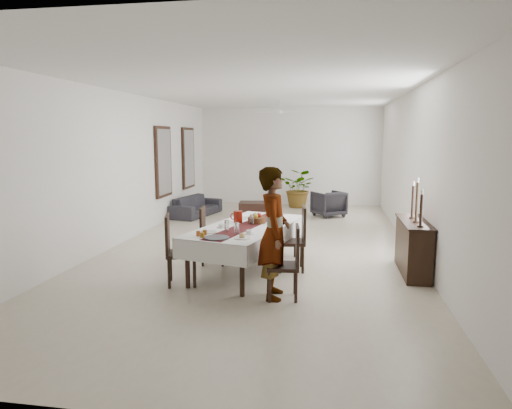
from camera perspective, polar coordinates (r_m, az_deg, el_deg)
name	(u,v)px	position (r m, az deg, el deg)	size (l,w,h in m)	color
floor	(262,245)	(9.60, 0.71, -5.12)	(6.00, 12.00, 0.00)	beige
ceiling	(262,89)	(9.38, 0.75, 14.25)	(6.00, 12.00, 0.02)	white
wall_back	(289,156)	(15.30, 4.20, 6.02)	(6.00, 0.02, 3.20)	white
wall_front	(141,225)	(3.59, -14.17, -2.44)	(6.00, 0.02, 3.20)	white
wall_left	(124,167)	(10.25, -16.13, 4.47)	(0.02, 12.00, 3.20)	white
wall_right	(415,171)	(9.38, 19.21, 3.99)	(0.02, 12.00, 3.20)	white
dining_table_top	(248,227)	(7.66, -1.04, -2.89)	(1.03, 2.48, 0.05)	black
table_leg_fl	(187,265)	(6.96, -8.56, -7.44)	(0.07, 0.07, 0.72)	black
table_leg_fr	(242,272)	(6.54, -1.74, -8.41)	(0.07, 0.07, 0.72)	black
table_leg_bl	(252,234)	(8.98, -0.51, -3.72)	(0.07, 0.07, 0.72)	black
table_leg_br	(296,238)	(8.65, 4.99, -4.22)	(0.07, 0.07, 0.72)	black
tablecloth_top	(248,226)	(7.66, -1.04, -2.66)	(1.22, 2.66, 0.01)	white
tablecloth_drape_left	(216,231)	(7.96, -4.99, -3.37)	(0.01, 2.66, 0.31)	silver
tablecloth_drape_right	(281,238)	(7.46, 3.19, -4.15)	(0.01, 2.66, 0.31)	white
tablecloth_drape_near	(209,253)	(6.54, -5.94, -6.00)	(1.22, 0.01, 0.31)	silver
tablecloth_drape_far	(276,221)	(8.89, 2.55, -2.09)	(1.22, 0.01, 0.31)	white
table_runner	(248,225)	(7.66, -1.04, -2.60)	(0.36, 2.58, 0.00)	maroon
red_pitcher	(238,217)	(7.88, -2.27, -1.54)	(0.15, 0.15, 0.21)	maroon
pitcher_handle	(233,216)	(7.92, -2.84, -1.49)	(0.12, 0.12, 0.02)	maroon
wine_glass_near	(237,228)	(6.99, -2.42, -2.96)	(0.07, 0.07, 0.18)	white
wine_glass_mid	(227,226)	(7.18, -3.69, -2.67)	(0.07, 0.07, 0.18)	silver
wine_glass_far	(252,220)	(7.67, -0.53, -1.94)	(0.07, 0.07, 0.18)	silver
teacup_right	(249,232)	(6.97, -0.86, -3.47)	(0.09, 0.09, 0.06)	white
saucer_right	(249,234)	(6.98, -0.86, -3.67)	(0.15, 0.15, 0.01)	silver
teacup_left	(221,226)	(7.47, -4.36, -2.68)	(0.09, 0.09, 0.06)	white
saucer_left	(221,227)	(7.47, -4.36, -2.87)	(0.15, 0.15, 0.01)	silver
plate_near_right	(242,238)	(6.69, -1.73, -4.19)	(0.25, 0.25, 0.02)	white
bread_near_right	(242,236)	(6.68, -1.73, -3.95)	(0.09, 0.09, 0.09)	#D8B369
plate_near_left	(209,232)	(7.12, -5.93, -3.45)	(0.25, 0.25, 0.02)	silver
plate_far_left	(244,218)	(8.30, -1.47, -1.69)	(0.25, 0.25, 0.02)	silver
serving_tray	(217,238)	(6.71, -4.93, -4.16)	(0.37, 0.37, 0.02)	#3B3B40
jam_jar_a	(202,235)	(6.79, -6.75, -3.80)	(0.07, 0.07, 0.08)	#956215
jam_jar_b	(198,234)	(6.89, -7.23, -3.62)	(0.07, 0.07, 0.08)	#974516
jam_jar_c	(205,232)	(6.95, -6.42, -3.50)	(0.07, 0.07, 0.08)	brown
fruit_basket	(257,220)	(7.86, 0.09, -1.95)	(0.31, 0.31, 0.10)	brown
fruit_red	(259,215)	(7.85, 0.36, -1.38)	(0.09, 0.09, 0.09)	#A61A10
fruit_green	(255,215)	(7.89, -0.09, -1.33)	(0.08, 0.08, 0.08)	olive
fruit_yellow	(256,216)	(7.80, -0.06, -1.45)	(0.09, 0.09, 0.09)	gold
chair_right_near_seat	(283,266)	(6.45, 3.37, -7.74)	(0.44, 0.44, 0.05)	black
chair_right_near_leg_fl	(296,288)	(6.36, 5.01, -10.30)	(0.04, 0.04, 0.44)	black
chair_right_near_leg_fr	(295,279)	(6.70, 4.89, -9.31)	(0.04, 0.04, 0.44)	black
chair_right_near_leg_bl	(270,287)	(6.35, 1.71, -10.29)	(0.04, 0.04, 0.44)	black
chair_right_near_leg_br	(270,279)	(6.69, 1.77, -9.29)	(0.04, 0.04, 0.44)	black
chair_right_near_back	(297,246)	(6.38, 5.20, -5.15)	(0.44, 0.04, 0.56)	black
chair_right_far_seat	(291,242)	(7.78, 4.40, -4.72)	(0.47, 0.47, 0.05)	black
chair_right_far_leg_fl	(303,260)	(7.67, 5.88, -6.91)	(0.05, 0.05, 0.46)	black
chair_right_far_leg_fr	(301,254)	(8.04, 5.68, -6.19)	(0.05, 0.05, 0.46)	black
chair_right_far_leg_bl	(280,260)	(7.65, 3.01, -6.91)	(0.05, 0.05, 0.46)	black
chair_right_far_leg_br	(279,254)	(8.02, 2.95, -6.19)	(0.05, 0.05, 0.46)	black
chair_right_far_back	(304,224)	(7.73, 6.00, -2.42)	(0.47, 0.04, 0.59)	black
chair_left_near_seat	(182,254)	(7.12, -9.26, -6.09)	(0.46, 0.46, 0.05)	black
chair_left_near_leg_fl	(171,267)	(7.38, -10.63, -7.66)	(0.05, 0.05, 0.46)	black
chair_left_near_leg_fr	(169,274)	(7.02, -10.82, -8.51)	(0.05, 0.05, 0.46)	black
chair_left_near_leg_bl	(195,266)	(7.36, -7.68, -7.62)	(0.05, 0.05, 0.46)	black
chair_left_near_leg_br	(194,273)	(7.00, -7.71, -8.47)	(0.05, 0.05, 0.46)	black
chair_left_near_back	(167,234)	(7.06, -11.02, -3.65)	(0.46, 0.04, 0.59)	black
chair_left_far_seat	(214,239)	(8.20, -5.30, -4.29)	(0.43, 0.43, 0.05)	black
chair_left_far_leg_fl	(206,249)	(8.45, -6.30, -5.59)	(0.04, 0.04, 0.43)	black
chair_left_far_leg_fr	(203,254)	(8.11, -6.70, -6.19)	(0.04, 0.04, 0.43)	black
chair_left_far_leg_bl	(225,250)	(8.40, -3.91, -5.63)	(0.04, 0.04, 0.43)	black
chair_left_far_leg_br	(223,254)	(8.06, -4.20, -6.25)	(0.04, 0.04, 0.43)	black
chair_left_far_back	(203,223)	(8.16, -6.69, -2.25)	(0.43, 0.04, 0.55)	black
woman	(274,233)	(6.38, 2.26, -3.59)	(0.67, 0.44, 1.85)	#96979E
sideboard_body	(413,248)	(8.04, 19.02, -5.15)	(0.38, 1.43, 0.86)	black
sideboard_top	(414,222)	(7.95, 19.18, -2.05)	(0.42, 1.49, 0.03)	black
candlestick_near_base	(420,226)	(7.44, 19.85, -2.56)	(0.10, 0.10, 0.03)	black
candlestick_near_shaft	(421,210)	(7.40, 19.95, -0.64)	(0.05, 0.05, 0.48)	black
candlestick_near_candle	(422,192)	(7.36, 20.05, 1.48)	(0.03, 0.03, 0.08)	silver
candlestick_mid_base	(416,222)	(7.81, 19.36, -2.03)	(0.10, 0.10, 0.03)	black
candlestick_mid_shaft	(417,202)	(7.76, 19.48, 0.32)	(0.05, 0.05, 0.62)	black
candlestick_mid_candle	(418,180)	(7.72, 19.60, 2.88)	(0.03, 0.03, 0.08)	beige
candlestick_far_base	(412,218)	(8.18, 18.91, -1.55)	(0.10, 0.10, 0.03)	black
candlestick_far_shaft	(413,201)	(8.13, 19.01, 0.37)	(0.05, 0.05, 0.52)	black
candlestick_far_candle	(414,184)	(8.10, 19.11, 2.47)	(0.03, 0.03, 0.08)	white
sofa	(196,206)	(13.24, -7.45, -0.18)	(1.90, 0.74, 0.55)	#2C2A2F
armchair	(329,204)	(13.13, 9.06, 0.10)	(0.77, 0.80, 0.73)	#29262B
coffee_table	(257,210)	(12.79, 0.10, -0.68)	(0.98, 0.65, 0.44)	black
potted_plant	(299,188)	(14.66, 5.42, 2.04)	(1.11, 0.97, 1.24)	#265C24
mirror_frame_near	(163,162)	(12.25, -11.51, 5.25)	(0.06, 1.05, 1.85)	black
mirror_glass_near	(165,162)	(12.24, -11.36, 5.25)	(0.01, 0.90, 1.70)	silver
mirror_frame_far	(188,158)	(14.23, -8.48, 5.76)	(0.06, 1.05, 1.85)	black
mirror_glass_far	(189,158)	(14.22, -8.34, 5.76)	(0.01, 0.90, 1.70)	silver
fan_rod	(279,104)	(12.33, 2.93, 12.40)	(0.04, 0.04, 0.20)	beige
fan_hub	(279,112)	(12.32, 2.93, 11.47)	(0.16, 0.16, 0.08)	white
fan_blade_n	(281,113)	(12.67, 3.11, 11.39)	(0.10, 0.55, 0.01)	silver
fan_blade_s	(278,111)	(11.97, 2.73, 11.56)	(0.10, 0.55, 0.01)	silver
fan_blade_e	(292,112)	(12.28, 4.58, 11.47)	(0.55, 0.10, 0.01)	white
fan_blade_w	(266,112)	(12.36, 1.28, 11.47)	(0.55, 0.10, 0.01)	white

